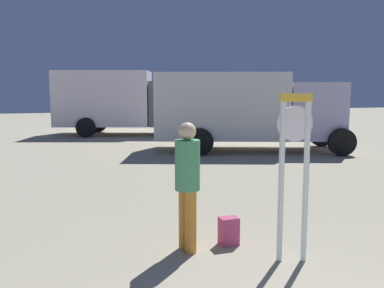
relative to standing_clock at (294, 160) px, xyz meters
name	(u,v)px	position (x,y,z in m)	size (l,w,h in m)	color
standing_clock	(294,160)	(0.00, 0.00, 0.00)	(0.42, 0.21, 2.10)	silver
person_near_clock	(187,180)	(-1.15, 0.72, -0.33)	(0.33, 0.33, 1.73)	orange
backpack	(229,231)	(-0.54, 0.75, -1.10)	(0.26, 0.22, 0.39)	#B53F68
box_truck_near	(244,108)	(3.61, 8.98, 0.23)	(7.07, 4.53, 2.73)	silver
box_truck_far	(122,100)	(0.33, 15.70, 0.36)	(7.09, 4.48, 3.04)	white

